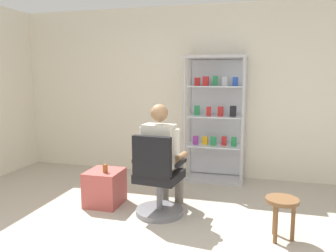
{
  "coord_description": "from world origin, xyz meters",
  "views": [
    {
      "loc": [
        1.02,
        -2.28,
        1.59
      ],
      "look_at": [
        -0.02,
        1.56,
        1.0
      ],
      "focal_mm": 35.4,
      "sensor_mm": 36.0,
      "label": 1
    }
  ],
  "objects_px": {
    "tea_glass": "(105,168)",
    "seated_shopkeeper": "(163,153)",
    "display_cabinet_main": "(215,118)",
    "storage_crate": "(105,187)",
    "wooden_stool": "(282,207)",
    "office_chair": "(158,183)"
  },
  "relations": [
    {
      "from": "office_chair",
      "to": "seated_shopkeeper",
      "type": "distance_m",
      "value": 0.36
    },
    {
      "from": "seated_shopkeeper",
      "to": "tea_glass",
      "type": "xyz_separation_m",
      "value": [
        -0.71,
        -0.07,
        -0.23
      ]
    },
    {
      "from": "office_chair",
      "to": "tea_glass",
      "type": "relative_size",
      "value": 9.36
    },
    {
      "from": "seated_shopkeeper",
      "to": "tea_glass",
      "type": "relative_size",
      "value": 12.58
    },
    {
      "from": "seated_shopkeeper",
      "to": "storage_crate",
      "type": "height_order",
      "value": "seated_shopkeeper"
    },
    {
      "from": "display_cabinet_main",
      "to": "storage_crate",
      "type": "height_order",
      "value": "display_cabinet_main"
    },
    {
      "from": "seated_shopkeeper",
      "to": "storage_crate",
      "type": "relative_size",
      "value": 2.9
    },
    {
      "from": "seated_shopkeeper",
      "to": "wooden_stool",
      "type": "distance_m",
      "value": 1.42
    },
    {
      "from": "display_cabinet_main",
      "to": "office_chair",
      "type": "relative_size",
      "value": 1.98
    },
    {
      "from": "storage_crate",
      "to": "office_chair",
      "type": "bearing_deg",
      "value": -12.33
    },
    {
      "from": "display_cabinet_main",
      "to": "seated_shopkeeper",
      "type": "bearing_deg",
      "value": -107.1
    },
    {
      "from": "storage_crate",
      "to": "wooden_stool",
      "type": "relative_size",
      "value": 1.06
    },
    {
      "from": "display_cabinet_main",
      "to": "seated_shopkeeper",
      "type": "relative_size",
      "value": 1.47
    },
    {
      "from": "office_chair",
      "to": "wooden_stool",
      "type": "bearing_deg",
      "value": -9.52
    },
    {
      "from": "display_cabinet_main",
      "to": "wooden_stool",
      "type": "xyz_separation_m",
      "value": [
        0.89,
        -1.79,
        -0.63
      ]
    },
    {
      "from": "seated_shopkeeper",
      "to": "wooden_stool",
      "type": "height_order",
      "value": "seated_shopkeeper"
    },
    {
      "from": "display_cabinet_main",
      "to": "tea_glass",
      "type": "relative_size",
      "value": 18.53
    },
    {
      "from": "tea_glass",
      "to": "seated_shopkeeper",
      "type": "bearing_deg",
      "value": 5.77
    },
    {
      "from": "display_cabinet_main",
      "to": "tea_glass",
      "type": "distance_m",
      "value": 1.92
    },
    {
      "from": "seated_shopkeeper",
      "to": "tea_glass",
      "type": "height_order",
      "value": "seated_shopkeeper"
    },
    {
      "from": "display_cabinet_main",
      "to": "wooden_stool",
      "type": "distance_m",
      "value": 2.09
    },
    {
      "from": "display_cabinet_main",
      "to": "storage_crate",
      "type": "xyz_separation_m",
      "value": [
        -1.19,
        -1.4,
        -0.75
      ]
    }
  ]
}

